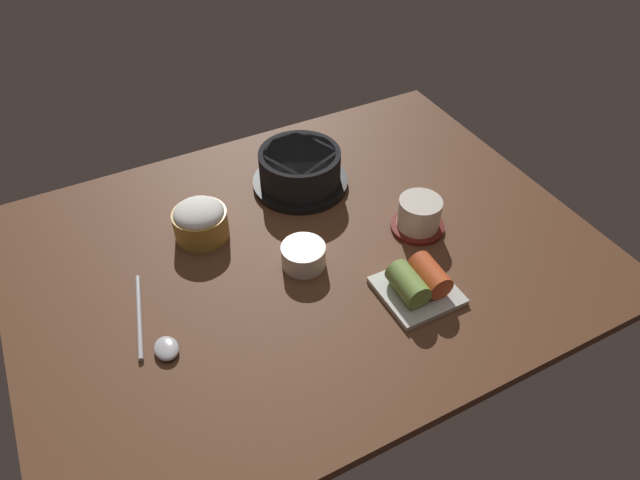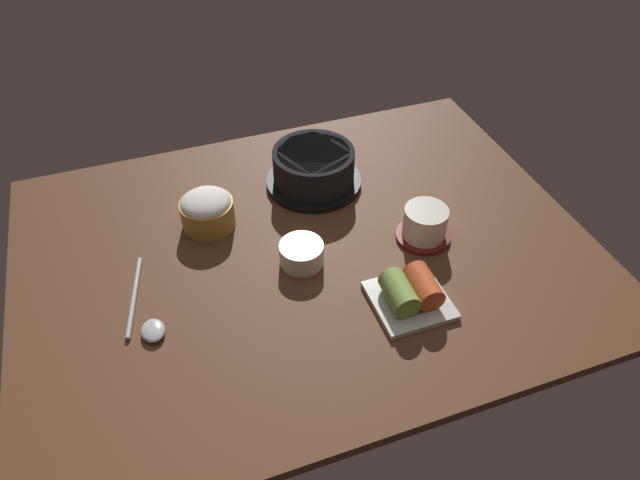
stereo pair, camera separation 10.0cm
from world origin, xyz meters
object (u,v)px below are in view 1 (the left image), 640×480
kimchi_plate (418,283)px  spoon (157,337)px  tea_cup_with_saucer (419,215)px  rice_bowl (200,220)px  stone_pot (300,169)px  banchan_cup_center (303,255)px

kimchi_plate → spoon: kimchi_plate is taller
spoon → kimchi_plate: bearing=-14.4°
tea_cup_with_saucer → kimchi_plate: 16.04cm
rice_bowl → spoon: 23.96cm
kimchi_plate → tea_cup_with_saucer: bearing=55.3°
stone_pot → kimchi_plate: 35.07cm
rice_bowl → banchan_cup_center: (13.05, -15.09, -1.41)cm
stone_pot → kimchi_plate: size_ratio=1.58×
banchan_cup_center → spoon: 27.35cm
kimchi_plate → spoon: bearing=165.6°
kimchi_plate → stone_pot: bearing=97.0°
stone_pot → rice_bowl: 22.89cm
stone_pot → spoon: stone_pot is taller
rice_bowl → kimchi_plate: 39.85cm
banchan_cup_center → kimchi_plate: size_ratio=0.64×
rice_bowl → kimchi_plate: (26.57, -29.68, -1.27)cm
stone_pot → tea_cup_with_saucer: size_ratio=1.93×
stone_pot → banchan_cup_center: size_ratio=2.48×
spoon → tea_cup_with_saucer: bearing=3.2°
tea_cup_with_saucer → banchan_cup_center: tea_cup_with_saucer is taller
stone_pot → tea_cup_with_saucer: 25.42cm
stone_pot → rice_bowl: size_ratio=1.94×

